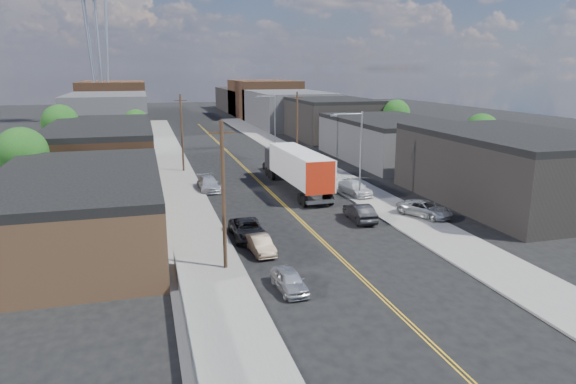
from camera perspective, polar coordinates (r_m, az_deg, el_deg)
ground at (r=84.24m, az=-6.73°, el=4.48°), size 260.00×260.00×0.00m
centerline at (r=69.68m, az=-4.76°, el=2.64°), size 0.32×120.00×0.01m
sidewalk_left at (r=68.54m, az=-12.59°, el=2.23°), size 5.00×140.00×0.15m
sidewalk_right at (r=72.04m, az=2.68°, el=3.08°), size 5.00×140.00×0.15m
warehouse_tan at (r=41.82m, az=-22.20°, el=-1.78°), size 12.00×22.00×5.60m
warehouse_brown at (r=67.12m, az=-19.95°, el=4.31°), size 12.00×26.00×6.60m
industrial_right_a at (r=55.60m, az=23.51°, el=2.49°), size 14.00×22.00×7.10m
industrial_right_b at (r=77.28m, az=11.34°, el=5.78°), size 14.00×24.00×6.10m
industrial_right_c at (r=100.90m, az=4.64°, el=8.19°), size 14.00×22.00×7.60m
skyline_left_a at (r=117.77m, az=-19.34°, el=8.34°), size 16.00×30.00×8.00m
skyline_right_a at (r=122.08m, az=-0.04°, el=9.25°), size 16.00×30.00×8.00m
skyline_left_b at (r=142.61m, az=-18.82°, el=9.56°), size 16.00×26.00×10.00m
skyline_right_b at (r=146.19m, az=-2.73°, el=10.33°), size 16.00×26.00×10.00m
skyline_left_c at (r=162.65m, az=-18.45°, el=9.46°), size 16.00×40.00×7.00m
skyline_right_c at (r=165.79m, az=-4.31°, el=10.17°), size 16.00×40.00×7.00m
streetlight_near at (r=52.06m, az=7.70°, el=4.80°), size 3.39×0.25×9.00m
streetlight_far at (r=85.08m, az=-1.72°, el=8.27°), size 3.39×0.25×9.00m
utility_pole_left_near at (r=33.51m, az=-7.18°, el=-0.35°), size 1.60×0.26×10.00m
utility_pole_left_far at (r=67.84m, az=-11.70°, el=6.50°), size 1.60×0.26×10.00m
utility_pole_right at (r=73.75m, az=1.02°, el=7.32°), size 1.60×0.26×10.00m
chainlink_fence at (r=28.60m, az=-11.58°, el=-12.59°), size 0.05×16.00×1.22m
tree_left_near at (r=53.95m, az=-27.38°, el=3.55°), size 4.85×4.76×7.91m
tree_left_mid at (r=78.36m, az=-23.91°, el=6.79°), size 5.10×5.04×8.37m
tree_left_far at (r=84.65m, az=-16.47°, el=7.18°), size 4.35×4.20×6.97m
tree_right_near at (r=72.82m, az=20.70°, el=6.16°), size 4.60×4.48×7.44m
tree_right_far at (r=93.10m, az=11.96°, el=8.35°), size 4.85×4.76×7.91m
semi_truck at (r=57.03m, az=0.78°, el=2.90°), size 3.35×17.45×4.56m
car_left_a at (r=31.47m, az=0.16°, el=-9.80°), size 1.78×3.92×1.30m
car_left_b at (r=37.62m, az=-3.09°, el=-5.85°), size 1.66×4.03×1.30m
car_left_c at (r=40.84m, az=-4.51°, el=-4.16°), size 2.45×5.28×1.47m
car_left_d at (r=57.34m, az=-8.83°, el=0.91°), size 2.31×5.23×1.49m
car_right_oncoming at (r=45.73m, az=7.98°, el=-2.25°), size 1.92×4.84×1.57m
car_right_lot_a at (r=47.76m, az=14.96°, el=-1.82°), size 4.37×5.59×1.41m
car_right_lot_b at (r=54.61m, az=7.46°, el=0.44°), size 2.71×5.12×1.41m
car_right_lot_c at (r=65.05m, az=3.52°, el=2.66°), size 2.91×4.57×1.45m
car_ahead_truck at (r=67.34m, az=-1.68°, el=2.84°), size 2.36×4.71×1.28m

